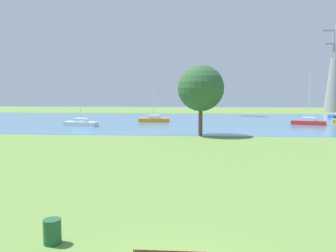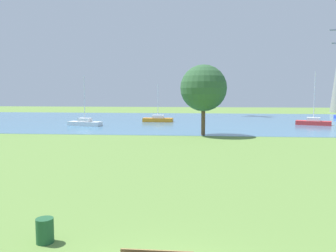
# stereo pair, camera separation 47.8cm
# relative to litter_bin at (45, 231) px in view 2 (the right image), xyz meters

# --- Properties ---
(ground_plane) EXTENTS (160.00, 160.00, 0.00)m
(ground_plane) POSITION_rel_litter_bin_xyz_m (3.91, 19.62, -0.40)
(ground_plane) COLOR olive
(litter_bin) EXTENTS (0.56, 0.56, 0.80)m
(litter_bin) POSITION_rel_litter_bin_xyz_m (0.00, 0.00, 0.00)
(litter_bin) COLOR #1E512D
(litter_bin) RESTS_ON ground
(water_surface) EXTENTS (140.00, 40.00, 0.02)m
(water_surface) POSITION_rel_litter_bin_xyz_m (3.91, 47.62, -0.39)
(water_surface) COLOR teal
(water_surface) RESTS_ON ground
(sailboat_red) EXTENTS (5.03, 3.01, 7.68)m
(sailboat_red) POSITION_rel_litter_bin_xyz_m (21.18, 41.73, 0.07)
(sailboat_red) COLOR red
(sailboat_red) RESTS_ON water_surface
(sailboat_white) EXTENTS (5.00, 2.44, 7.05)m
(sailboat_white) POSITION_rel_litter_bin_xyz_m (-11.46, 37.47, 0.06)
(sailboat_white) COLOR white
(sailboat_white) RESTS_ON water_surface
(sailboat_orange) EXTENTS (4.85, 1.67, 5.99)m
(sailboat_orange) POSITION_rel_litter_bin_xyz_m (-1.96, 44.90, 0.05)
(sailboat_orange) COLOR orange
(sailboat_orange) RESTS_ON water_surface
(tree_mid_shore) EXTENTS (5.12, 5.12, 7.80)m
(tree_mid_shore) POSITION_rel_litter_bin_xyz_m (5.19, 28.22, 4.83)
(tree_mid_shore) COLOR brown
(tree_mid_shore) RESTS_ON ground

